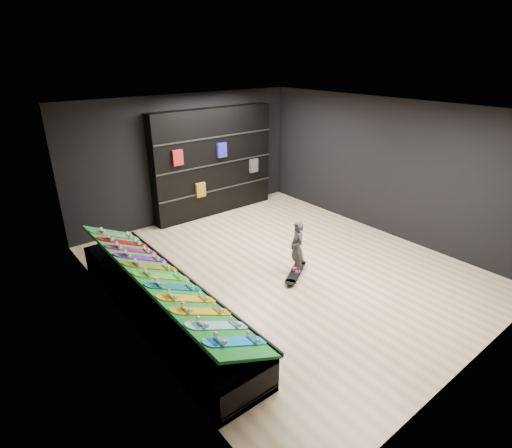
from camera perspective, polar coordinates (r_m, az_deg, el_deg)
floor at (r=7.83m, az=3.79°, el=-6.27°), size 6.00×7.00×0.01m
ceiling at (r=6.87m, az=4.48°, el=16.05°), size 6.00×7.00×0.01m
wall_back at (r=9.96m, az=-9.80°, el=9.27°), size 6.00×0.02×3.00m
wall_front at (r=5.42m, az=30.08°, el=-5.95°), size 6.00×0.02×3.00m
wall_left at (r=5.75m, az=-18.52°, el=-2.21°), size 0.02×7.00×3.00m
wall_right at (r=9.43m, az=17.81°, el=7.71°), size 0.02×7.00×3.00m
display_rack at (r=6.50m, az=-13.37°, el=-11.16°), size 0.90×4.50×0.50m
turf_ramp at (r=6.27m, az=-13.35°, el=-7.53°), size 0.92×4.50×0.46m
back_shelving at (r=10.16m, az=-6.06°, el=8.75°), size 3.31×0.39×2.65m
floor_skateboard at (r=7.58m, az=5.70°, el=-7.06°), size 0.95×0.70×0.09m
child at (r=7.41m, az=5.81°, el=-4.72°), size 0.23×0.27×0.60m
display_board_0 at (r=4.89m, az=-2.92°, el=-16.41°), size 0.93×0.22×0.50m
display_board_1 at (r=5.14m, az=-5.49°, el=-14.24°), size 0.93×0.22×0.50m
display_board_2 at (r=5.40m, az=-7.77°, el=-12.26°), size 0.93×0.22×0.50m
display_board_3 at (r=5.68m, az=-9.81°, el=-10.44°), size 0.93×0.22×0.50m
display_board_4 at (r=5.97m, az=-11.63°, el=-8.79°), size 0.93×0.22×0.50m
display_board_5 at (r=6.27m, az=-13.27°, el=-7.28°), size 0.93×0.22×0.50m
display_board_6 at (r=6.57m, az=-14.75°, el=-5.91°), size 0.93×0.22×0.50m
display_board_7 at (r=6.88m, az=-16.09°, el=-4.66°), size 0.93×0.22×0.50m
display_board_8 at (r=7.20m, az=-17.30°, el=-3.51°), size 0.93×0.22×0.50m
display_board_9 at (r=7.53m, az=-18.41°, el=-2.47°), size 0.93×0.22×0.50m
display_board_10 at (r=7.86m, az=-19.43°, el=-1.50°), size 0.93×0.22×0.50m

